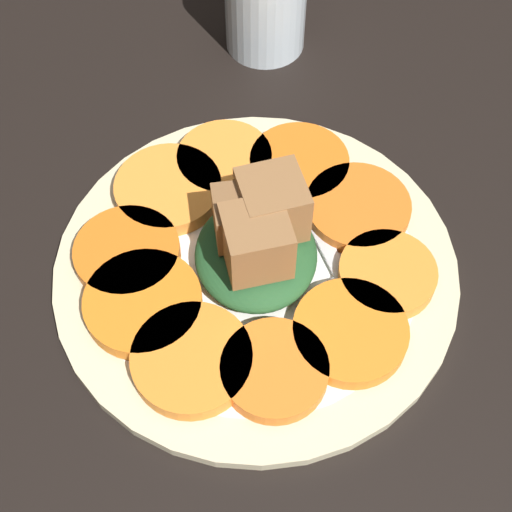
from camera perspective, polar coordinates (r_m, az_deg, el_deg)
table_slab at (r=53.57cm, az=0.00°, el=-1.81°), size 120.00×120.00×2.00cm
plate at (r=52.28cm, az=0.00°, el=-0.95°), size 29.46×29.46×1.05cm
carrot_slice_0 at (r=54.43cm, az=8.14°, el=3.83°), size 7.94×7.94×1.27cm
carrot_slice_1 at (r=56.70cm, az=3.47°, el=7.36°), size 7.83×7.83×1.27cm
carrot_slice_2 at (r=56.94cm, az=-2.53°, el=7.70°), size 7.51×7.51×1.27cm
carrot_slice_3 at (r=55.42cm, az=-7.03°, el=5.36°), size 8.25×8.25×1.27cm
carrot_slice_4 at (r=52.38cm, az=-10.26°, el=0.27°), size 7.70×7.70×1.27cm
carrot_slice_5 at (r=49.98cm, az=-9.02°, el=-3.73°), size 8.24×8.24×1.27cm
carrot_slice_6 at (r=47.62cm, az=-5.15°, el=-8.23°), size 8.08×8.08×1.27cm
carrot_slice_7 at (r=47.12cm, az=1.49°, el=-9.10°), size 7.15×7.15×1.27cm
carrot_slice_8 at (r=48.72cm, az=7.54°, el=-6.06°), size 7.85×7.85×1.27cm
carrot_slice_9 at (r=51.42cm, az=10.46°, el=-1.43°), size 6.98×6.98×1.27cm
center_pile at (r=49.44cm, az=0.05°, el=1.42°), size 9.72×8.75×6.96cm
fork at (r=52.43cm, az=5.82°, el=0.42°), size 17.00×7.34×0.40cm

